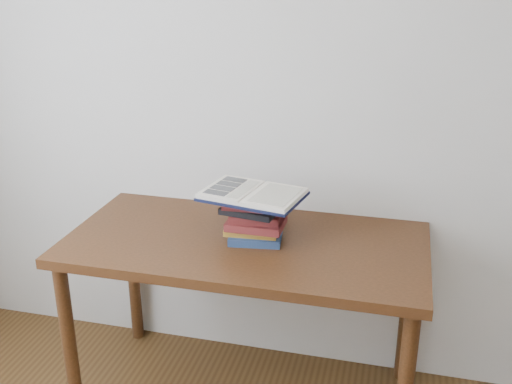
# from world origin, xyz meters

# --- Properties ---
(desk) EXTENTS (1.50, 0.75, 0.80)m
(desk) POSITION_xyz_m (-0.03, 1.38, 0.71)
(desk) COLOR #482612
(desk) RESTS_ON ground
(book_stack) EXTENTS (0.26, 0.20, 0.18)m
(book_stack) POSITION_xyz_m (0.01, 1.39, 0.89)
(book_stack) COLOR #192E4D
(book_stack) RESTS_ON desk
(open_book) EXTENTS (0.44, 0.35, 0.03)m
(open_book) POSITION_xyz_m (0.00, 1.40, 1.00)
(open_book) COLOR black
(open_book) RESTS_ON book_stack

